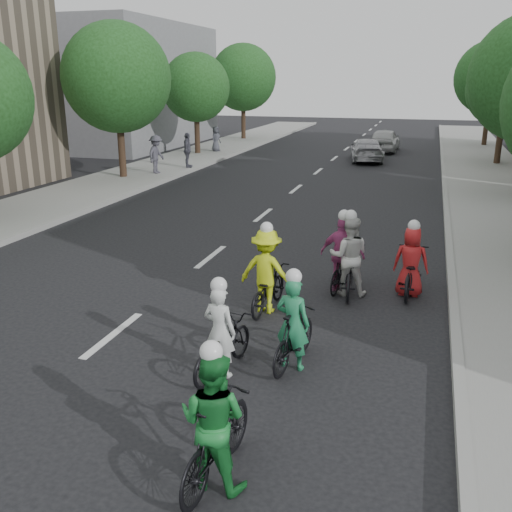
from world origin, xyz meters
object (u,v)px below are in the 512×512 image
at_px(cyclist_6, 222,342).
at_px(follow_car_lead, 367,150).
at_px(cyclist_0, 410,268).
at_px(cyclist_1, 342,261).
at_px(cyclist_3, 267,278).
at_px(cyclist_4, 293,332).
at_px(spectator_1, 187,150).
at_px(spectator_0, 156,154).
at_px(cyclist_2, 215,429).
at_px(spectator_2, 216,139).
at_px(cyclist_5, 349,264).
at_px(follow_car_trail, 384,140).

relative_size(cyclist_6, follow_car_lead, 0.41).
relative_size(cyclist_0, cyclist_1, 1.02).
bearing_deg(cyclist_3, cyclist_4, 122.18).
relative_size(cyclist_3, spectator_1, 1.07).
bearing_deg(cyclist_0, spectator_1, -48.60).
bearing_deg(cyclist_3, spectator_0, -50.55).
xyz_separation_m(cyclist_1, cyclist_3, (-1.28, -1.59, 0.01)).
height_order(cyclist_2, spectator_0, spectator_0).
xyz_separation_m(cyclist_6, spectator_1, (-8.84, 19.12, 0.48)).
distance_m(cyclist_0, cyclist_4, 4.25).
bearing_deg(cyclist_0, cyclist_6, 61.76).
relative_size(cyclist_0, spectator_2, 1.25).
height_order(cyclist_5, spectator_1, same).
bearing_deg(cyclist_5, cyclist_4, 76.93).
height_order(cyclist_2, follow_car_trail, cyclist_2).
height_order(follow_car_lead, spectator_0, spectator_0).
distance_m(cyclist_5, cyclist_6, 4.36).
xyz_separation_m(cyclist_1, cyclist_6, (-1.27, -4.26, -0.14)).
bearing_deg(follow_car_lead, follow_car_trail, -106.56).
distance_m(spectator_0, spectator_1, 2.21).
bearing_deg(follow_car_trail, cyclist_4, 93.21).
bearing_deg(cyclist_2, cyclist_4, -88.73).
relative_size(spectator_0, spectator_2, 1.19).
relative_size(follow_car_lead, spectator_0, 2.42).
bearing_deg(spectator_0, cyclist_1, -136.79).
bearing_deg(cyclist_1, spectator_1, -46.41).
xyz_separation_m(cyclist_3, spectator_1, (-8.83, 16.45, 0.33)).
bearing_deg(cyclist_4, cyclist_3, -53.74).
height_order(cyclist_2, spectator_1, spectator_1).
bearing_deg(cyclist_4, cyclist_2, 95.69).
height_order(cyclist_1, cyclist_3, cyclist_3).
height_order(cyclist_1, cyclist_6, cyclist_1).
distance_m(cyclist_4, follow_car_lead, 24.66).
bearing_deg(spectator_1, cyclist_6, -170.95).
xyz_separation_m(cyclist_0, cyclist_1, (-1.45, -0.21, 0.09)).
distance_m(cyclist_0, spectator_2, 24.74).
height_order(cyclist_0, cyclist_1, cyclist_1).
bearing_deg(spectator_2, cyclist_3, -142.99).
distance_m(cyclist_1, cyclist_5, 0.22).
bearing_deg(cyclist_4, cyclist_1, -83.64).
bearing_deg(spectator_1, follow_car_trail, -55.34).
xyz_separation_m(cyclist_2, follow_car_lead, (-1.33, 27.61, -0.06)).
distance_m(cyclist_1, cyclist_4, 3.71).
bearing_deg(follow_car_lead, cyclist_2, 83.34).
xyz_separation_m(cyclist_5, spectator_2, (-11.25, 21.67, 0.23)).
xyz_separation_m(cyclist_4, follow_car_trail, (-0.96, 29.35, 0.13)).
distance_m(cyclist_6, follow_car_lead, 25.18).
distance_m(cyclist_6, follow_car_trail, 29.91).
xyz_separation_m(cyclist_1, follow_car_trail, (-1.19, 25.65, 0.04)).
bearing_deg(cyclist_5, cyclist_3, 38.39).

